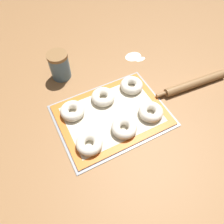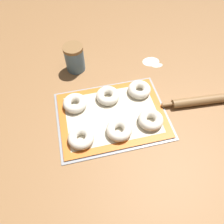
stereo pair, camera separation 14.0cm
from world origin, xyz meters
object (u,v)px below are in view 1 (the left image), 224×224
(bagel_back_center, at_px, (103,97))
(bagel_front_center, at_px, (124,128))
(bagel_front_right, at_px, (151,112))
(bagel_back_right, at_px, (131,85))
(bagel_front_left, at_px, (89,143))
(rolling_pin, at_px, (196,83))
(flour_canister, at_px, (59,66))
(bagel_back_left, at_px, (72,111))
(baking_tray, at_px, (112,115))

(bagel_back_center, bearing_deg, bagel_front_center, -88.41)
(bagel_front_right, height_order, bagel_back_right, same)
(bagel_front_left, relative_size, rolling_pin, 0.25)
(bagel_front_center, xyz_separation_m, bagel_back_right, (0.15, 0.20, 0.00))
(bagel_back_right, distance_m, flour_canister, 0.38)
(bagel_front_center, relative_size, bagel_back_center, 1.00)
(bagel_front_center, bearing_deg, bagel_back_left, 131.46)
(baking_tray, height_order, rolling_pin, rolling_pin)
(flour_canister, xyz_separation_m, rolling_pin, (0.58, -0.38, -0.05))
(bagel_front_left, bearing_deg, flour_canister, 85.18)
(baking_tray, distance_m, bagel_back_right, 0.19)
(bagel_front_center, xyz_separation_m, bagel_back_left, (-0.16, 0.19, 0.00))
(rolling_pin, bearing_deg, bagel_back_center, 164.64)
(bagel_back_left, xyz_separation_m, rolling_pin, (0.61, -0.12, -0.01))
(bagel_back_left, bearing_deg, bagel_back_right, 2.15)
(bagel_back_left, bearing_deg, bagel_front_center, -48.54)
(bagel_front_left, distance_m, rolling_pin, 0.62)
(bagel_front_center, relative_size, bagel_back_right, 1.00)
(bagel_front_right, height_order, bagel_back_center, same)
(bagel_front_right, bearing_deg, rolling_pin, 9.67)
(bagel_back_center, bearing_deg, rolling_pin, -15.36)
(bagel_back_right, bearing_deg, bagel_back_left, -177.85)
(bagel_back_left, bearing_deg, bagel_back_center, 3.39)
(baking_tray, relative_size, bagel_front_center, 4.49)
(bagel_back_left, relative_size, bagel_back_center, 1.00)
(bagel_back_left, distance_m, rolling_pin, 0.63)
(bagel_front_left, height_order, rolling_pin, bagel_front_left)
(flour_canister, relative_size, rolling_pin, 0.32)
(bagel_front_center, xyz_separation_m, bagel_back_center, (-0.01, 0.19, 0.00))
(bagel_front_center, relative_size, bagel_back_left, 1.00)
(bagel_front_right, bearing_deg, bagel_back_right, 88.61)
(bagel_front_left, bearing_deg, rolling_pin, 6.46)
(bagel_front_center, bearing_deg, baking_tray, 94.77)
(bagel_front_left, bearing_deg, bagel_front_right, 3.29)
(bagel_front_right, xyz_separation_m, bagel_back_left, (-0.31, 0.17, 0.00))
(bagel_back_center, bearing_deg, bagel_front_right, -49.20)
(bagel_front_left, height_order, bagel_back_right, same)
(bagel_front_center, bearing_deg, bagel_back_right, 52.44)
(baking_tray, distance_m, bagel_back_center, 0.10)
(bagel_front_left, xyz_separation_m, rolling_pin, (0.61, 0.07, -0.01))
(bagel_front_right, distance_m, rolling_pin, 0.31)
(bagel_back_center, relative_size, flour_canister, 0.78)
(baking_tray, height_order, bagel_back_center, bagel_back_center)
(bagel_front_center, distance_m, bagel_back_center, 0.19)
(bagel_front_right, xyz_separation_m, bagel_back_center, (-0.15, 0.18, 0.00))
(bagel_front_center, relative_size, bagel_front_right, 1.00)
(bagel_front_right, relative_size, rolling_pin, 0.25)
(bagel_front_center, height_order, bagel_front_right, same)
(bagel_front_left, xyz_separation_m, bagel_back_center, (0.16, 0.19, 0.00))
(bagel_front_left, distance_m, flour_canister, 0.45)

